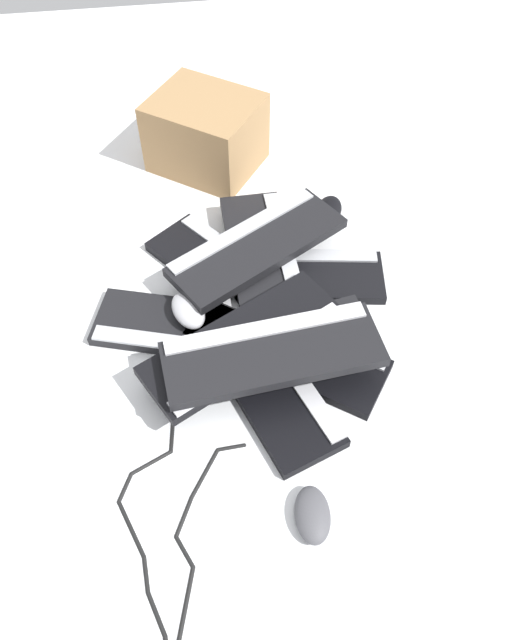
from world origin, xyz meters
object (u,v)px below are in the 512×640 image
at_px(mouse_0, 318,338).
at_px(keyboard_4, 229,275).
at_px(keyboard_6, 257,246).
at_px(keyboard_7, 273,349).
at_px(keyboard_5, 264,259).
at_px(mouse_1, 328,210).
at_px(keyboard_1, 264,375).
at_px(keyboard_2, 287,349).
at_px(cardboard_box, 206,133).
at_px(keyboard_0, 193,329).
at_px(keyboard_8, 245,343).
at_px(mouse_3, 312,515).
at_px(keyboard_3, 291,275).
at_px(keyboard_9, 273,353).
at_px(mouse_2, 188,310).

bearing_deg(mouse_0, keyboard_4, -144.20).
height_order(keyboard_6, keyboard_7, keyboard_6).
bearing_deg(mouse_0, keyboard_5, -161.45).
relative_size(keyboard_5, mouse_1, 4.03).
xyz_separation_m(keyboard_1, keyboard_4, (0.04, -0.29, 0.00)).
distance_m(keyboard_4, mouse_0, 0.29).
height_order(keyboard_2, cardboard_box, cardboard_box).
xyz_separation_m(keyboard_0, mouse_1, (-0.38, -0.33, 0.01)).
xyz_separation_m(keyboard_4, mouse_0, (-0.17, 0.24, 0.04)).
relative_size(keyboard_2, keyboard_6, 0.98).
height_order(keyboard_0, keyboard_6, keyboard_6).
height_order(keyboard_8, mouse_1, keyboard_8).
height_order(keyboard_6, mouse_3, keyboard_6).
distance_m(keyboard_4, keyboard_8, 0.25).
bearing_deg(keyboard_7, mouse_1, -116.40).
xyz_separation_m(keyboard_2, keyboard_5, (0.02, -0.25, 0.03)).
bearing_deg(keyboard_8, keyboard_5, -106.91).
height_order(keyboard_4, mouse_1, mouse_1).
bearing_deg(keyboard_2, keyboard_5, -86.42).
bearing_deg(keyboard_0, keyboard_6, -133.85).
height_order(keyboard_1, keyboard_6, keyboard_6).
relative_size(keyboard_1, keyboard_8, 1.01).
height_order(keyboard_2, keyboard_3, same).
distance_m(keyboard_5, keyboard_7, 0.26).
height_order(keyboard_7, mouse_0, mouse_0).
relative_size(keyboard_1, mouse_3, 4.22).
bearing_deg(keyboard_9, keyboard_0, -43.96).
bearing_deg(keyboard_3, cardboard_box, -71.51).
bearing_deg(mouse_3, cardboard_box, 9.78).
relative_size(keyboard_2, cardboard_box, 1.62).
xyz_separation_m(keyboard_3, keyboard_7, (0.08, 0.23, 0.03)).
height_order(keyboard_2, keyboard_4, same).
bearing_deg(keyboard_2, keyboard_7, 25.89).
relative_size(keyboard_0, mouse_1, 4.22).
xyz_separation_m(keyboard_7, keyboard_9, (0.01, 0.05, 0.06)).
relative_size(mouse_0, mouse_1, 1.00).
bearing_deg(keyboard_8, keyboard_7, 178.83).
height_order(keyboard_9, mouse_3, keyboard_9).
xyz_separation_m(keyboard_4, mouse_1, (-0.28, -0.18, 0.01)).
bearing_deg(keyboard_0, keyboard_8, 137.34).
bearing_deg(keyboard_5, keyboard_7, 86.11).
distance_m(keyboard_7, cardboard_box, 0.70).
distance_m(keyboard_2, cardboard_box, 0.69).
xyz_separation_m(mouse_0, cardboard_box, (0.17, -0.69, 0.05)).
bearing_deg(keyboard_0, keyboard_7, 149.46).
relative_size(keyboard_9, mouse_2, 4.12).
relative_size(keyboard_0, keyboard_3, 1.01).
height_order(keyboard_3, keyboard_7, keyboard_7).
bearing_deg(keyboard_1, cardboard_box, -86.03).
height_order(keyboard_0, keyboard_2, same).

